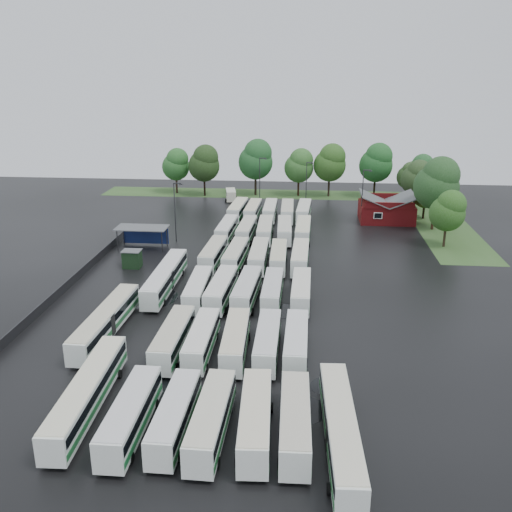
# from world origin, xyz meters

# --- Properties ---
(ground) EXTENTS (160.00, 160.00, 0.00)m
(ground) POSITION_xyz_m (0.00, 0.00, 0.00)
(ground) COLOR black
(ground) RESTS_ON ground
(brick_building) EXTENTS (10.07, 8.60, 5.39)m
(brick_building) POSITION_xyz_m (24.00, 42.77, 1.87)
(brick_building) COLOR maroon
(brick_building) RESTS_ON ground
(wash_shed) EXTENTS (8.20, 4.20, 3.58)m
(wash_shed) POSITION_xyz_m (-17.20, 22.02, 2.99)
(wash_shed) COLOR #2D2D30
(wash_shed) RESTS_ON ground
(utility_hut) EXTENTS (2.70, 2.20, 2.62)m
(utility_hut) POSITION_xyz_m (-16.20, 12.60, 1.32)
(utility_hut) COLOR black
(utility_hut) RESTS_ON ground
(grass_strip_north) EXTENTS (80.00, 10.00, 0.01)m
(grass_strip_north) POSITION_xyz_m (2.00, 64.80, 0.01)
(grass_strip_north) COLOR #335524
(grass_strip_north) RESTS_ON ground
(grass_strip_east) EXTENTS (10.00, 50.00, 0.01)m
(grass_strip_east) POSITION_xyz_m (34.00, 42.80, 0.01)
(grass_strip_east) COLOR #335524
(grass_strip_east) RESTS_ON ground
(west_fence) EXTENTS (0.10, 50.00, 1.20)m
(west_fence) POSITION_xyz_m (-22.20, 8.00, 0.60)
(west_fence) COLOR #2D2D30
(west_fence) RESTS_ON ground
(bus_r0c0) EXTENTS (2.41, 11.14, 3.10)m
(bus_r0c0) POSITION_xyz_m (-4.56, -26.18, 1.70)
(bus_r0c0) COLOR white
(bus_r0c0) RESTS_ON ground
(bus_r0c1) EXTENTS (2.35, 10.60, 2.94)m
(bus_r0c1) POSITION_xyz_m (-1.04, -25.89, 1.62)
(bus_r0c1) COLOR white
(bus_r0c1) RESTS_ON ground
(bus_r0c2) EXTENTS (2.54, 11.08, 3.07)m
(bus_r0c2) POSITION_xyz_m (1.93, -26.14, 1.69)
(bus_r0c2) COLOR white
(bus_r0c2) RESTS_ON ground
(bus_r0c3) EXTENTS (2.92, 11.23, 3.10)m
(bus_r0c3) POSITION_xyz_m (5.39, -25.84, 1.70)
(bus_r0c3) COLOR white
(bus_r0c3) RESTS_ON ground
(bus_r0c4) EXTENTS (2.61, 11.03, 3.05)m
(bus_r0c4) POSITION_xyz_m (8.50, -25.86, 1.68)
(bus_r0c4) COLOR white
(bus_r0c4) RESTS_ON ground
(bus_r1c0) EXTENTS (2.50, 11.09, 3.08)m
(bus_r1c0) POSITION_xyz_m (-4.25, -12.70, 1.69)
(bus_r1c0) COLOR white
(bus_r1c0) RESTS_ON ground
(bus_r1c1) EXTENTS (2.26, 10.54, 2.93)m
(bus_r1c1) POSITION_xyz_m (-1.32, -12.57, 1.61)
(bus_r1c1) COLOR white
(bus_r1c1) RESTS_ON ground
(bus_r1c2) EXTENTS (2.68, 10.85, 3.00)m
(bus_r1c2) POSITION_xyz_m (2.14, -12.56, 1.65)
(bus_r1c2) COLOR white
(bus_r1c2) RESTS_ON ground
(bus_r1c3) EXTENTS (2.32, 10.68, 2.97)m
(bus_r1c3) POSITION_xyz_m (5.38, -12.41, 1.63)
(bus_r1c3) COLOR white
(bus_r1c3) RESTS_ON ground
(bus_r1c4) EXTENTS (2.35, 10.69, 2.97)m
(bus_r1c4) POSITION_xyz_m (8.26, -12.30, 1.63)
(bus_r1c4) COLOR white
(bus_r1c4) RESTS_ON ground
(bus_r2c0) EXTENTS (2.56, 10.75, 2.98)m
(bus_r2c0) POSITION_xyz_m (-4.25, 0.89, 1.64)
(bus_r2c0) COLOR white
(bus_r2c0) RESTS_ON ground
(bus_r2c1) EXTENTS (2.87, 11.15, 3.08)m
(bus_r2c1) POSITION_xyz_m (-1.34, 0.98, 1.69)
(bus_r2c1) COLOR white
(bus_r2c1) RESTS_ON ground
(bus_r2c2) EXTENTS (2.88, 11.13, 3.07)m
(bus_r2c2) POSITION_xyz_m (1.83, 1.07, 1.69)
(bus_r2c2) COLOR white
(bus_r2c2) RESTS_ON ground
(bus_r2c3) EXTENTS (2.27, 10.53, 2.93)m
(bus_r2c3) POSITION_xyz_m (5.00, 1.30, 1.61)
(bus_r2c3) COLOR white
(bus_r2c3) RESTS_ON ground
(bus_r2c4) EXTENTS (2.38, 10.67, 2.96)m
(bus_r2c4) POSITION_xyz_m (8.54, 1.49, 1.63)
(bus_r2c4) COLOR white
(bus_r2c4) RESTS_ON ground
(bus_r3c0) EXTENTS (2.75, 11.04, 3.05)m
(bus_r3c0) POSITION_xyz_m (-4.59, 14.84, 1.68)
(bus_r3c0) COLOR white
(bus_r3c0) RESTS_ON ground
(bus_r3c1) EXTENTS (2.82, 10.93, 3.01)m
(bus_r3c1) POSITION_xyz_m (-1.22, 14.45, 1.66)
(bus_r3c1) COLOR white
(bus_r3c1) RESTS_ON ground
(bus_r3c2) EXTENTS (2.40, 10.97, 3.05)m
(bus_r3c2) POSITION_xyz_m (2.18, 14.49, 1.68)
(bus_r3c2) COLOR white
(bus_r3c2) RESTS_ON ground
(bus_r3c3) EXTENTS (2.45, 10.55, 2.92)m
(bus_r3c3) POSITION_xyz_m (5.07, 14.47, 1.61)
(bus_r3c3) COLOR white
(bus_r3c3) RESTS_ON ground
(bus_r3c4) EXTENTS (2.55, 10.95, 3.04)m
(bus_r3c4) POSITION_xyz_m (8.20, 14.50, 1.67)
(bus_r3c4) COLOR white
(bus_r3c4) RESTS_ON ground
(bus_r4c0) EXTENTS (2.64, 10.80, 2.99)m
(bus_r4c0) POSITION_xyz_m (-4.48, 28.32, 1.64)
(bus_r4c0) COLOR white
(bus_r4c0) RESTS_ON ground
(bus_r4c1) EXTENTS (2.68, 10.80, 2.98)m
(bus_r4c1) POSITION_xyz_m (-1.08, 28.28, 1.64)
(bus_r4c1) COLOR white
(bus_r4c1) RESTS_ON ground
(bus_r4c2) EXTENTS (2.62, 11.10, 3.07)m
(bus_r4c2) POSITION_xyz_m (2.06, 28.20, 1.69)
(bus_r4c2) COLOR white
(bus_r4c2) RESTS_ON ground
(bus_r4c3) EXTENTS (2.73, 10.97, 3.03)m
(bus_r4c3) POSITION_xyz_m (5.33, 28.55, 1.67)
(bus_r4c3) COLOR white
(bus_r4c3) RESTS_ON ground
(bus_r4c4) EXTENTS (2.62, 11.12, 3.08)m
(bus_r4c4) POSITION_xyz_m (8.46, 28.51, 1.69)
(bus_r4c4) COLOR white
(bus_r4c4) RESTS_ON ground
(bus_r5c0) EXTENTS (2.90, 11.13, 3.07)m
(bus_r5c0) POSITION_xyz_m (-4.25, 42.12, 1.69)
(bus_r5c0) COLOR white
(bus_r5c0) RESTS_ON ground
(bus_r5c1) EXTENTS (2.63, 10.73, 2.97)m
(bus_r5c1) POSITION_xyz_m (-1.31, 41.91, 1.63)
(bus_r5c1) COLOR white
(bus_r5c1) RESTS_ON ground
(bus_r5c2) EXTENTS (2.33, 10.69, 2.97)m
(bus_r5c2) POSITION_xyz_m (1.97, 42.18, 1.63)
(bus_r5c2) COLOR white
(bus_r5c2) RESTS_ON ground
(bus_r5c3) EXTENTS (2.55, 10.89, 3.02)m
(bus_r5c3) POSITION_xyz_m (5.30, 41.83, 1.66)
(bus_r5c3) COLOR white
(bus_r5c3) RESTS_ON ground
(bus_r5c4) EXTENTS (2.86, 11.04, 3.04)m
(bus_r5c4) POSITION_xyz_m (8.42, 42.10, 1.67)
(bus_r5c4) COLOR white
(bus_r5c4) RESTS_ON ground
(artic_bus_west_a) EXTENTS (2.88, 16.34, 3.02)m
(artic_bus_west_a) POSITION_xyz_m (-9.19, -23.26, 1.67)
(artic_bus_west_a) COLOR white
(artic_bus_west_a) RESTS_ON ground
(artic_bus_west_b) EXTENTS (2.37, 16.55, 3.07)m
(artic_bus_west_b) POSITION_xyz_m (-9.26, 4.52, 1.70)
(artic_bus_west_b) COLOR white
(artic_bus_west_b) RESTS_ON ground
(artic_bus_west_c) EXTENTS (2.74, 16.17, 2.99)m
(artic_bus_west_c) POSITION_xyz_m (-12.48, -9.24, 1.66)
(artic_bus_west_c) COLOR white
(artic_bus_west_c) RESTS_ON ground
(artic_bus_east) EXTENTS (2.96, 16.07, 2.97)m
(artic_bus_east) POSITION_xyz_m (11.99, -26.52, 1.65)
(artic_bus_east) COLOR white
(artic_bus_east) RESTS_ON ground
(minibus) EXTENTS (2.88, 5.66, 2.36)m
(minibus) POSITION_xyz_m (-7.65, 57.39, 1.31)
(minibus) COLOR silver
(minibus) RESTS_ON ground
(tree_north_0) EXTENTS (6.29, 6.29, 10.42)m
(tree_north_0) POSITION_xyz_m (-21.02, 63.94, 6.70)
(tree_north_0) COLOR #312016
(tree_north_0) RESTS_ON ground
(tree_north_1) EXTENTS (7.01, 7.01, 11.61)m
(tree_north_1) POSITION_xyz_m (-14.01, 61.45, 7.47)
(tree_north_1) COLOR black
(tree_north_1) RESTS_ON ground
(tree_north_2) EXTENTS (7.72, 7.72, 12.78)m
(tree_north_2) POSITION_xyz_m (-2.57, 63.17, 8.22)
(tree_north_2) COLOR black
(tree_north_2) RESTS_ON ground
(tree_north_3) EXTENTS (6.52, 6.52, 10.79)m
(tree_north_3) POSITION_xyz_m (7.13, 63.38, 6.94)
(tree_north_3) COLOR black
(tree_north_3) RESTS_ON ground
(tree_north_4) EXTENTS (7.20, 7.20, 11.92)m
(tree_north_4) POSITION_xyz_m (13.96, 63.49, 7.67)
(tree_north_4) COLOR black
(tree_north_4) RESTS_ON ground
(tree_north_5) EXTENTS (7.36, 7.36, 12.18)m
(tree_north_5) POSITION_xyz_m (24.08, 63.39, 7.84)
(tree_north_5) COLOR black
(tree_north_5) RESTS_ON ground
(tree_north_6) EXTENTS (5.93, 5.93, 9.82)m
(tree_north_6) POSITION_xyz_m (33.76, 63.98, 6.31)
(tree_north_6) COLOR black
(tree_north_6) RESTS_ON ground
(tree_east_0) EXTENTS (5.71, 5.71, 9.46)m
(tree_east_0) POSITION_xyz_m (31.56, 27.01, 6.08)
(tree_east_0) COLOR #312618
(tree_east_0) RESTS_ON ground
(tree_east_1) EXTENTS (7.99, 7.99, 13.23)m
(tree_east_1) POSITION_xyz_m (31.78, 37.39, 8.51)
(tree_east_1) COLOR #382416
(tree_east_1) RESTS_ON ground
(tree_east_2) EXTENTS (4.61, 4.57, 7.57)m
(tree_east_2) POSITION_xyz_m (31.57, 45.05, 4.87)
(tree_east_2) COLOR black
(tree_east_2) RESTS_ON ground
(tree_east_3) EXTENTS (6.12, 6.12, 10.13)m
(tree_east_3) POSITION_xyz_m (31.16, 53.46, 6.52)
(tree_east_3) COLOR black
(tree_east_3) RESTS_ON ground
(tree_east_4) EXTENTS (5.07, 5.07, 8.40)m
(tree_east_4) POSITION_xyz_m (31.06, 61.84, 5.40)
(tree_east_4) COLOR black
(tree_east_4) RESTS_ON ground
(lamp_post_ne) EXTENTS (1.57, 0.31, 10.18)m
(lamp_post_ne) POSITION_xyz_m (19.21, 40.15, 5.91)
(lamp_post_ne) COLOR #2D2D30
(lamp_post_ne) RESTS_ON ground
(lamp_post_nw) EXTENTS (1.54, 0.30, 9.98)m
(lamp_post_nw) POSITION_xyz_m (-12.61, 26.10, 5.79)
(lamp_post_nw) COLOR #2D2D30
(lamp_post_nw) RESTS_ON ground
(lamp_post_back_w) EXTENTS (1.52, 0.30, 9.89)m
(lamp_post_back_w) POSITION_xyz_m (-0.92, 54.39, 5.74)
(lamp_post_back_w) COLOR #2D2D30
(lamp_post_back_w) RESTS_ON ground
(lamp_post_back_e) EXTENTS (1.42, 0.28, 9.24)m
(lamp_post_back_e) POSITION_xyz_m (8.86, 53.57, 5.36)
(lamp_post_back_e) COLOR #2D2D30
(lamp_post_back_e) RESTS_ON ground
(puddle_0) EXTENTS (5.58, 5.58, 0.01)m
(puddle_0) POSITION_xyz_m (-4.56, -18.48, 0.00)
(puddle_0) COLOR black
(puddle_0) RESTS_ON ground
(puddle_1) EXTENTS (4.34, 4.34, 0.01)m
(puddle_1) POSITION_xyz_m (9.11, -21.67, 0.00)
(puddle_1) COLOR black
(puddle_1) RESTS_ON ground
(puddle_2) EXTENTS (7.35, 7.35, 0.01)m
(puddle_2) POSITION_xyz_m (-10.68, 1.58, 0.00)
(puddle_2) COLOR black
(puddle_2) RESTS_ON ground
(puddle_3) EXTENTS (4.50, 4.50, 0.01)m
(puddle_3) POSITION_xyz_m (5.89, -1.05, 0.00)
(puddle_3) COLOR black
(puddle_3) RESTS_ON ground
(puddle_4) EXTENTS (3.50, 3.50, 0.01)m
(puddle_4) POSITION_xyz_m (11.43, -17.68, 0.00)
(puddle_4) COLOR black
(puddle_4) RESTS_ON ground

